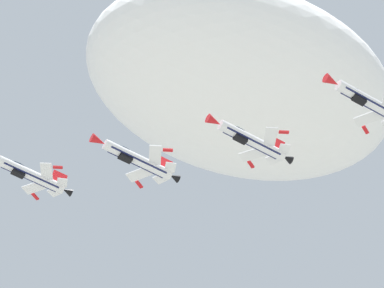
{
  "coord_description": "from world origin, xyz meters",
  "views": [
    {
      "loc": [
        5.46,
        -4.9,
        1.46
      ],
      "look_at": [
        35.18,
        77.56,
        123.35
      ],
      "focal_mm": 87.91,
      "sensor_mm": 36.0,
      "label": 1
    }
  ],
  "objects": [
    {
      "name": "cloud_near_formation",
      "position": [
        52.46,
        93.15,
        174.33
      ],
      "size": [
        69.56,
        44.72,
        30.15
      ],
      "primitive_type": "ellipsoid",
      "color": "white"
    },
    {
      "name": "fighter_jet_right_wing",
      "position": [
        27.35,
        82.01,
        121.38
      ],
      "size": [
        15.87,
        10.37,
        4.39
      ],
      "rotation": [
        0.0,
        -0.15,
        1.77
      ],
      "color": "white"
    },
    {
      "name": "fighter_jet_right_outer",
      "position": [
        57.08,
        59.3,
        120.9
      ],
      "size": [
        15.87,
        10.39,
        4.39
      ],
      "rotation": [
        0.0,
        -0.13,
        1.77
      ],
      "color": "white"
    },
    {
      "name": "fighter_jet_left_outer",
      "position": [
        43.52,
        73.2,
        122.7
      ],
      "size": [
        15.87,
        10.26,
        4.37
      ],
      "rotation": [
        0.0,
        -0.22,
        1.77
      ],
      "color": "white"
    },
    {
      "name": "fighter_jet_left_wing",
      "position": [
        12.32,
        94.24,
        125.77
      ],
      "size": [
        15.87,
        10.25,
        4.37
      ],
      "rotation": [
        0.0,
        -0.22,
        1.77
      ],
      "color": "white"
    }
  ]
}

